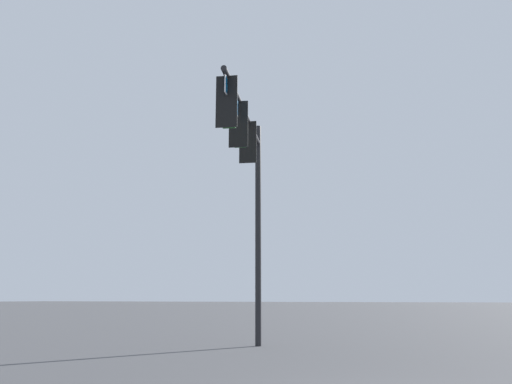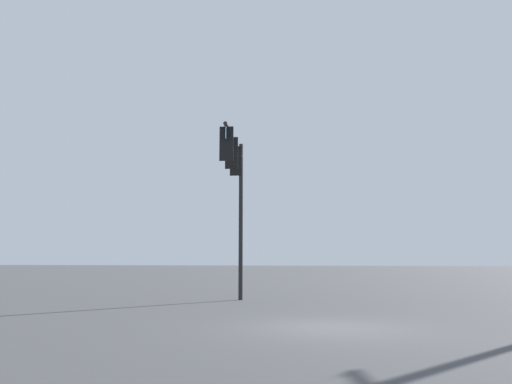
% 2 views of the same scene
% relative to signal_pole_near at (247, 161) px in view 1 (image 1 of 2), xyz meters
% --- Properties ---
extents(signal_pole_near, '(5.76, 1.58, 7.35)m').
position_rel_signal_pole_near_xyz_m(signal_pole_near, '(0.00, 0.00, 0.00)').
color(signal_pole_near, black).
rests_on(signal_pole_near, ground_plane).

